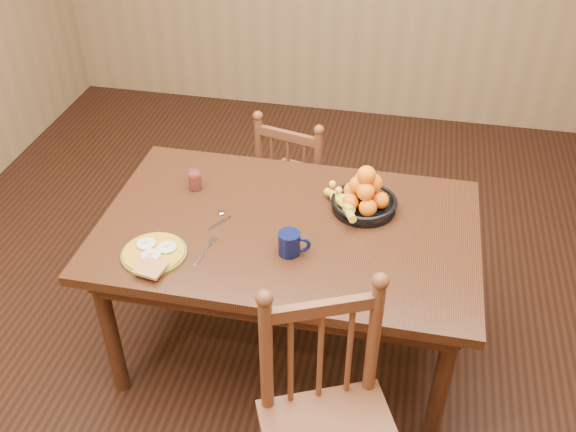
% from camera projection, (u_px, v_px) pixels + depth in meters
% --- Properties ---
extents(room, '(4.52, 5.02, 2.72)m').
position_uv_depth(room, '(288.00, 97.00, 2.36)').
color(room, black).
rests_on(room, ground).
extents(dining_table, '(1.60, 1.00, 0.75)m').
position_uv_depth(dining_table, '(288.00, 241.00, 2.77)').
color(dining_table, black).
rests_on(dining_table, ground).
extents(chair_far, '(0.48, 0.47, 0.89)m').
position_uv_depth(chair_far, '(299.00, 186.00, 3.52)').
color(chair_far, '#542F19').
rests_on(chair_far, ground).
extents(chair_near, '(0.60, 0.59, 1.02)m').
position_uv_depth(chair_near, '(329.00, 430.00, 2.22)').
color(chair_near, '#542F19').
rests_on(chair_near, ground).
extents(breakfast_plate, '(0.26, 0.30, 0.04)m').
position_uv_depth(breakfast_plate, '(154.00, 253.00, 2.56)').
color(breakfast_plate, '#59601E').
rests_on(breakfast_plate, dining_table).
extents(fork, '(0.04, 0.18, 0.00)m').
position_uv_depth(fork, '(206.00, 249.00, 2.59)').
color(fork, silver).
rests_on(fork, dining_table).
extents(spoon, '(0.07, 0.15, 0.01)m').
position_uv_depth(spoon, '(221.00, 215.00, 2.77)').
color(spoon, silver).
rests_on(spoon, dining_table).
extents(coffee_mug, '(0.13, 0.09, 0.10)m').
position_uv_depth(coffee_mug, '(290.00, 243.00, 2.55)').
color(coffee_mug, '#090F34').
rests_on(coffee_mug, dining_table).
extents(juice_glass, '(0.06, 0.06, 0.09)m').
position_uv_depth(juice_glass, '(195.00, 181.00, 2.92)').
color(juice_glass, silver).
rests_on(juice_glass, dining_table).
extents(fruit_bowl, '(0.32, 0.32, 0.22)m').
position_uv_depth(fruit_bowl, '(363.00, 196.00, 2.78)').
color(fruit_bowl, black).
rests_on(fruit_bowl, dining_table).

